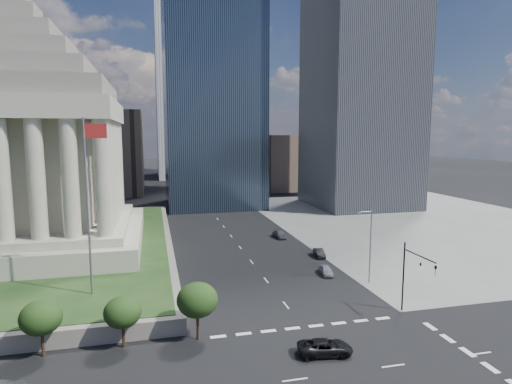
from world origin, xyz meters
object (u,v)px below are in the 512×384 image
object	(u,v)px
pickup_truck	(325,347)
parked_sedan_far	(280,234)
flagpole	(89,197)
traffic_signal_ne	(413,271)
parked_sedan_near	(326,270)
parked_sedan_mid	(319,253)
street_lamp_north	(369,242)
war_memorial	(25,126)

from	to	relation	value
pickup_truck	parked_sedan_far	xyz separation A→B (m)	(9.02, 44.08, 0.08)
flagpole	parked_sedan_far	distance (m)	43.63
traffic_signal_ne	flagpole	bearing A→B (deg)	163.29
parked_sedan_far	parked_sedan_near	bearing A→B (deg)	-92.14
flagpole	parked_sedan_mid	world-z (taller)	flagpole
pickup_truck	traffic_signal_ne	bearing A→B (deg)	-58.03
flagpole	pickup_truck	xyz separation A→B (m)	(21.81, -15.78, -12.41)
flagpole	parked_sedan_far	bearing A→B (deg)	42.55
street_lamp_north	parked_sedan_mid	size ratio (longest dim) A/B	2.56
flagpole	parked_sedan_mid	bearing A→B (deg)	22.93
parked_sedan_near	parked_sedan_far	xyz separation A→B (m)	(0.00, 22.96, 0.13)
street_lamp_north	pickup_truck	distance (m)	22.01
parked_sedan_near	pickup_truck	bearing A→B (deg)	-104.75
parked_sedan_near	parked_sedan_far	bearing A→B (deg)	98.37
street_lamp_north	parked_sedan_near	size ratio (longest dim) A/B	2.63
war_memorial	pickup_truck	xyz separation A→B (m)	(33.98, -39.78, -20.70)
flagpole	parked_sedan_near	size ratio (longest dim) A/B	5.25
parked_sedan_far	traffic_signal_ne	bearing A→B (deg)	-86.96
pickup_truck	parked_sedan_mid	distance (m)	32.02
traffic_signal_ne	parked_sedan_far	world-z (taller)	traffic_signal_ne
pickup_truck	parked_sedan_mid	world-z (taller)	pickup_truck
flagpole	parked_sedan_mid	distance (m)	38.28
street_lamp_north	parked_sedan_near	bearing A→B (deg)	134.94
flagpole	parked_sedan_near	world-z (taller)	flagpole
street_lamp_north	parked_sedan_far	bearing A→B (deg)	99.01
flagpole	traffic_signal_ne	distance (m)	36.69
traffic_signal_ne	pickup_truck	bearing A→B (deg)	-156.35
war_memorial	street_lamp_north	distance (m)	54.92
war_memorial	pickup_truck	size ratio (longest dim) A/B	7.73
traffic_signal_ne	war_memorial	bearing A→B (deg)	143.58
street_lamp_north	pickup_truck	xyz separation A→B (m)	(-13.34, -16.78, -4.96)
flagpole	street_lamp_north	xyz separation A→B (m)	(35.16, 1.00, -7.45)
war_memorial	street_lamp_north	xyz separation A→B (m)	(47.33, -23.00, -15.74)
war_memorial	parked_sedan_mid	distance (m)	50.98
traffic_signal_ne	street_lamp_north	bearing A→B (deg)	85.81
flagpole	traffic_signal_ne	bearing A→B (deg)	-16.71
war_memorial	flagpole	size ratio (longest dim) A/B	1.95
flagpole	pickup_truck	world-z (taller)	flagpole
traffic_signal_ne	parked_sedan_far	xyz separation A→B (m)	(-3.50, 38.60, -4.47)
war_memorial	traffic_signal_ne	size ratio (longest dim) A/B	4.88
parked_sedan_mid	parked_sedan_far	world-z (taller)	parked_sedan_far
parked_sedan_near	parked_sedan_mid	distance (m)	9.11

